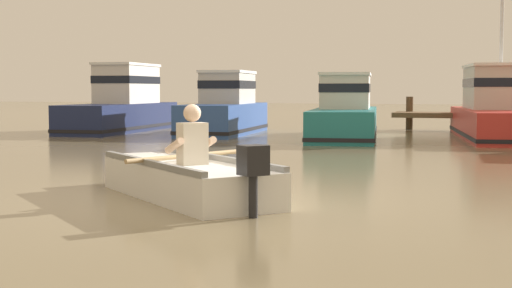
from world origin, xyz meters
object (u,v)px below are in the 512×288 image
object	(u,v)px
moored_boat_navy	(123,106)
moored_boat_red	(499,111)
moored_boat_blue	(225,110)
moored_boat_teal	(345,114)
mooring_buoy	(191,140)
rowboat_with_person	(185,178)

from	to	relation	value
moored_boat_navy	moored_boat_red	xyz separation A→B (m)	(11.76, 0.26, -0.05)
moored_boat_blue	moored_boat_red	distance (m)	8.02
moored_boat_navy	moored_boat_teal	distance (m)	7.69
moored_boat_blue	moored_boat_red	size ratio (longest dim) A/B	0.73
moored_boat_blue	mooring_buoy	xyz separation A→B (m)	(1.36, -5.70, -0.50)
moored_boat_red	rowboat_with_person	bearing A→B (deg)	-105.47
moored_boat_navy	moored_boat_blue	world-z (taller)	moored_boat_navy
rowboat_with_person	moored_boat_red	world-z (taller)	moored_boat_red
rowboat_with_person	mooring_buoy	bearing A→B (deg)	113.30
moored_boat_blue	moored_boat_red	world-z (taller)	moored_boat_red
moored_boat_navy	mooring_buoy	bearing A→B (deg)	-50.08
moored_boat_blue	mooring_buoy	distance (m)	5.88
moored_boat_blue	moored_boat_red	xyz separation A→B (m)	(7.99, 0.68, 0.04)
moored_boat_navy	mooring_buoy	size ratio (longest dim) A/B	14.20
rowboat_with_person	moored_boat_teal	world-z (taller)	moored_boat_teal
moored_boat_blue	moored_boat_teal	bearing A→B (deg)	-8.41
moored_boat_teal	moored_boat_red	distance (m)	4.32
rowboat_with_person	mooring_buoy	distance (m)	7.50
moored_boat_blue	moored_boat_teal	distance (m)	3.90
moored_boat_blue	moored_boat_teal	xyz separation A→B (m)	(3.86, -0.57, -0.05)
rowboat_with_person	moored_boat_red	bearing A→B (deg)	74.53
moored_boat_teal	mooring_buoy	bearing A→B (deg)	-115.96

